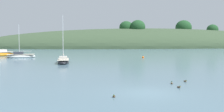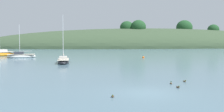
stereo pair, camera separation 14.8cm
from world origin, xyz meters
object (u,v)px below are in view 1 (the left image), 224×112
sailboat_blue_center (63,61)px  duck_lead (114,96)px  duck_trailing (179,87)px  sailboat_grey_yawl (21,56)px  mooring_buoy_outer (143,57)px  duck_lone_right (185,81)px  duck_lone_left (172,83)px

sailboat_blue_center → duck_lead: bearing=-78.2°
duck_trailing → sailboat_blue_center: bearing=116.2°
sailboat_grey_yawl → duck_lead: sailboat_grey_yawl is taller
duck_lead → duck_trailing: bearing=24.5°
duck_lead → sailboat_blue_center: bearing=101.8°
mooring_buoy_outer → duck_lead: (-9.94, -31.86, -0.07)m
sailboat_blue_center → sailboat_grey_yawl: 15.60m
sailboat_blue_center → duck_lone_right: sailboat_blue_center is taller
mooring_buoy_outer → duck_lone_right: bearing=-96.4°
sailboat_grey_yawl → mooring_buoy_outer: size_ratio=12.57×
mooring_buoy_outer → duck_lone_left: 28.10m
duck_lead → sailboat_grey_yawl: bearing=111.5°
duck_lone_left → duck_trailing: same height
mooring_buoy_outer → sailboat_grey_yawl: bearing=171.0°
duck_lone_right → duck_lone_left: (-1.51, -0.79, 0.00)m
duck_lead → duck_lone_left: (5.41, 4.14, 0.00)m
duck_lead → duck_trailing: 5.87m
sailboat_blue_center → sailboat_grey_yawl: bearing=126.2°
sailboat_grey_yawl → duck_trailing: 38.48m
mooring_buoy_outer → duck_trailing: 29.79m
duck_trailing → duck_lone_right: bearing=57.5°
duck_trailing → duck_lone_left: bearing=87.6°
duck_lone_left → duck_trailing: bearing=-92.4°
mooring_buoy_outer → sailboat_blue_center: bearing=-149.3°
duck_lone_right → duck_trailing: (-1.59, -2.49, 0.00)m
duck_lead → duck_trailing: (5.34, 2.44, 0.00)m
mooring_buoy_outer → duck_trailing: bearing=-98.9°
mooring_buoy_outer → duck_lone_left: (-4.53, -27.73, -0.07)m
duck_lone_right → duck_trailing: same height
duck_lead → duck_lone_left: same height
duck_lone_right → duck_trailing: bearing=-122.5°
duck_lead → duck_lone_right: size_ratio=1.00×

